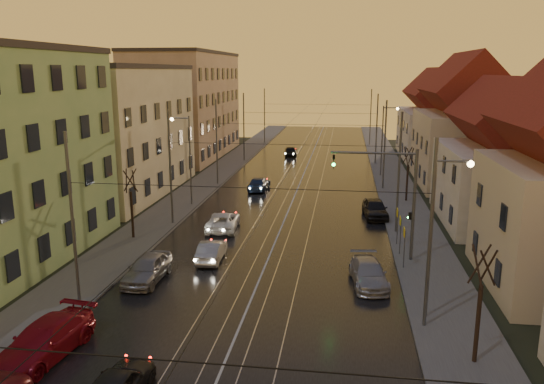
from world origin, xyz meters
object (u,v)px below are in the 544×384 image
at_px(driving_car_1, 212,251).
at_px(parked_right_1, 369,273).
at_px(street_lamp_2, 187,152).
at_px(parked_left_3, 147,268).
at_px(street_lamp_1, 439,223).
at_px(street_lamp_3, 385,134).
at_px(traffic_light_mast, 398,190).
at_px(driving_car_3, 259,184).
at_px(parked_left_2, 44,341).
at_px(driving_car_4, 291,151).
at_px(driving_car_2, 223,221).
at_px(parked_right_2, 375,208).

distance_m(driving_car_1, parked_right_1, 10.08).
height_order(street_lamp_2, parked_left_3, street_lamp_2).
bearing_deg(street_lamp_1, parked_left_3, 170.08).
xyz_separation_m(street_lamp_3, traffic_light_mast, (-1.11, -28.00, -0.29)).
bearing_deg(driving_car_1, driving_car_3, -92.04).
distance_m(street_lamp_1, traffic_light_mast, 8.08).
bearing_deg(parked_left_2, driving_car_1, 79.74).
relative_size(street_lamp_1, driving_car_4, 1.89).
height_order(traffic_light_mast, parked_left_2, traffic_light_mast).
bearing_deg(street_lamp_1, driving_car_1, 152.76).
bearing_deg(parked_left_3, driving_car_2, 80.37).
bearing_deg(parked_left_3, street_lamp_1, -8.69).
relative_size(driving_car_2, parked_left_2, 0.92).
height_order(street_lamp_2, driving_car_4, street_lamp_2).
height_order(driving_car_3, driving_car_4, driving_car_4).
relative_size(street_lamp_3, driving_car_3, 1.75).
distance_m(street_lamp_1, parked_right_1, 6.46).
height_order(traffic_light_mast, driving_car_2, traffic_light_mast).
xyz_separation_m(street_lamp_3, parked_left_2, (-16.70, -41.88, -4.13)).
xyz_separation_m(driving_car_2, parked_left_3, (-2.01, -10.48, 0.11)).
bearing_deg(parked_left_2, street_lamp_1, 27.23).
bearing_deg(street_lamp_1, street_lamp_3, 90.00).
height_order(parked_left_3, parked_right_2, parked_left_3).
bearing_deg(driving_car_2, parked_left_2, 75.77).
bearing_deg(street_lamp_2, driving_car_4, 78.01).
height_order(driving_car_1, parked_left_2, parked_left_2).
bearing_deg(driving_car_4, driving_car_1, 83.45).
xyz_separation_m(street_lamp_1, street_lamp_2, (-18.21, 20.00, 0.00)).
distance_m(driving_car_3, parked_left_3, 24.46).
distance_m(street_lamp_2, traffic_light_mast, 20.89).
bearing_deg(driving_car_3, parked_right_1, 113.57).
bearing_deg(driving_car_1, street_lamp_3, -116.05).
xyz_separation_m(street_lamp_2, parked_left_2, (1.50, -25.88, -4.13)).
xyz_separation_m(driving_car_4, parked_left_3, (-3.46, -46.59, 0.05)).
bearing_deg(parked_right_1, driving_car_2, 132.04).
distance_m(driving_car_1, driving_car_3, 20.52).
xyz_separation_m(driving_car_1, driving_car_2, (-0.79, 6.67, 0.02)).
distance_m(parked_right_1, parked_right_2, 14.34).
bearing_deg(driving_car_4, parked_right_2, 102.45).
bearing_deg(street_lamp_3, parked_right_1, -95.18).
bearing_deg(parked_right_1, street_lamp_2, 126.91).
bearing_deg(street_lamp_2, parked_right_1, -46.39).
xyz_separation_m(traffic_light_mast, driving_car_4, (-10.88, 41.29, -3.88)).
relative_size(street_lamp_1, driving_car_3, 1.75).
xyz_separation_m(street_lamp_3, parked_right_2, (-1.83, -17.77, -4.12)).
xyz_separation_m(traffic_light_mast, driving_car_1, (-11.54, -1.49, -3.95)).
height_order(driving_car_1, driving_car_3, driving_car_3).
bearing_deg(driving_car_4, driving_car_3, 81.90).
bearing_deg(traffic_light_mast, street_lamp_2, 144.93).
bearing_deg(driving_car_3, driving_car_4, -92.34).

